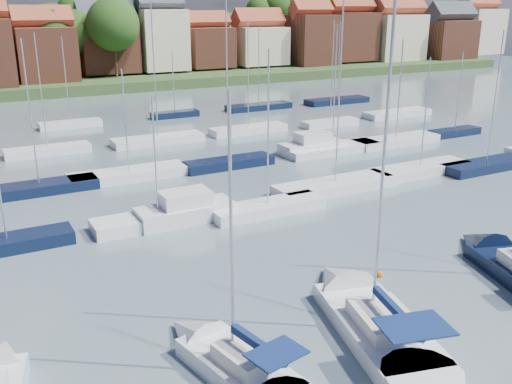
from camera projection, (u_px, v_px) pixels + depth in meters
ground at (163, 152)px, 59.97m from camera, size 260.00×260.00×0.00m
sailboat_left at (226, 360)px, 24.28m from camera, size 4.28×9.68×12.86m
sailboat_centre at (362, 311)px, 28.18m from camera, size 6.39×13.19×17.26m
sailboat_navy at (507, 264)px, 33.26m from camera, size 5.99×11.46×15.38m
buoy_e at (380, 276)px, 32.51m from camera, size 0.45×0.45×0.45m
marina_field at (197, 156)px, 56.63m from camera, size 79.62×41.41×15.93m
far_shore_town at (42, 49)px, 137.06m from camera, size 212.46×90.00×22.27m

